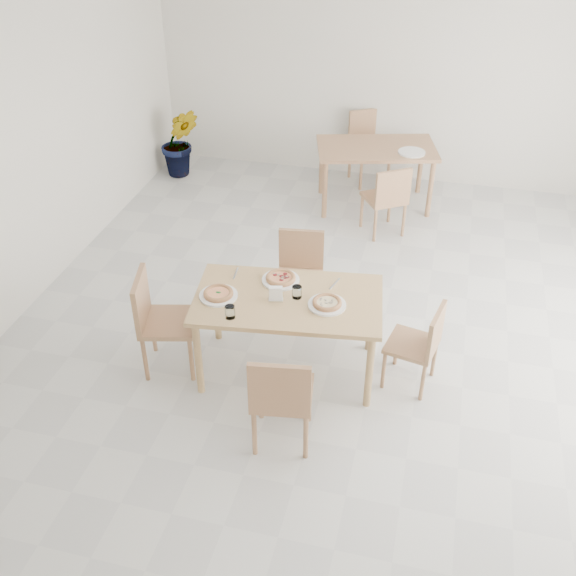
% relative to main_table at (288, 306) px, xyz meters
% --- Properties ---
extents(main_table, '(1.60, 1.03, 0.75)m').
position_rel_main_table_xyz_m(main_table, '(0.00, 0.00, 0.00)').
color(main_table, tan).
rests_on(main_table, ground).
extents(chair_south, '(0.50, 0.50, 0.89)m').
position_rel_main_table_xyz_m(chair_south, '(0.16, -0.84, -0.15)').
color(chair_south, '#A67D53').
rests_on(chair_south, ground).
extents(chair_north, '(0.46, 0.46, 0.84)m').
position_rel_main_table_xyz_m(chair_north, '(-0.09, 0.82, -0.18)').
color(chair_north, '#A67D53').
rests_on(chair_north, ground).
extents(chair_west, '(0.54, 0.54, 0.90)m').
position_rel_main_table_xyz_m(chair_west, '(-1.06, -0.20, -0.14)').
color(chair_west, '#A67D53').
rests_on(chair_west, ground).
extents(chair_east, '(0.46, 0.46, 0.78)m').
position_rel_main_table_xyz_m(chair_east, '(1.08, 0.08, -0.22)').
color(chair_east, '#A67D53').
rests_on(chair_east, ground).
extents(plate_margherita, '(0.31, 0.31, 0.02)m').
position_rel_main_table_xyz_m(plate_margherita, '(-0.54, -0.11, 0.09)').
color(plate_margherita, white).
rests_on(plate_margherita, main_table).
extents(plate_mushroom, '(0.30, 0.30, 0.02)m').
position_rel_main_table_xyz_m(plate_mushroom, '(0.32, -0.03, 0.09)').
color(plate_mushroom, white).
rests_on(plate_mushroom, main_table).
extents(plate_pepperoni, '(0.31, 0.31, 0.02)m').
position_rel_main_table_xyz_m(plate_pepperoni, '(-0.12, 0.22, 0.09)').
color(plate_pepperoni, white).
rests_on(plate_pepperoni, main_table).
extents(pizza_margherita, '(0.32, 0.32, 0.03)m').
position_rel_main_table_xyz_m(pizza_margherita, '(-0.54, -0.11, 0.11)').
color(pizza_margherita, tan).
rests_on(pizza_margherita, plate_margherita).
extents(pizza_mushroom, '(0.29, 0.29, 0.03)m').
position_rel_main_table_xyz_m(pizza_mushroom, '(0.32, -0.03, 0.11)').
color(pizza_mushroom, tan).
rests_on(pizza_mushroom, plate_mushroom).
extents(pizza_pepperoni, '(0.32, 0.32, 0.03)m').
position_rel_main_table_xyz_m(pizza_pepperoni, '(-0.12, 0.22, 0.11)').
color(pizza_pepperoni, tan).
rests_on(pizza_pepperoni, plate_pepperoni).
extents(tumbler_a, '(0.08, 0.08, 0.10)m').
position_rel_main_table_xyz_m(tumbler_a, '(0.07, 0.03, 0.13)').
color(tumbler_a, white).
rests_on(tumbler_a, main_table).
extents(tumbler_b, '(0.08, 0.08, 0.10)m').
position_rel_main_table_xyz_m(tumbler_b, '(-0.37, -0.35, 0.13)').
color(tumbler_b, white).
rests_on(tumbler_b, main_table).
extents(napkin_holder, '(0.13, 0.08, 0.13)m').
position_rel_main_table_xyz_m(napkin_holder, '(-0.08, -0.06, 0.15)').
color(napkin_holder, silver).
rests_on(napkin_holder, main_table).
extents(fork_a, '(0.06, 0.18, 0.01)m').
position_rel_main_table_xyz_m(fork_a, '(0.33, 0.28, 0.09)').
color(fork_a, silver).
rests_on(fork_a, main_table).
extents(fork_b, '(0.03, 0.18, 0.01)m').
position_rel_main_table_xyz_m(fork_b, '(-0.51, 0.23, 0.09)').
color(fork_b, silver).
rests_on(fork_b, main_table).
extents(second_table, '(1.53, 1.11, 0.75)m').
position_rel_main_table_xyz_m(second_table, '(0.27, 3.20, -0.01)').
color(second_table, '#A67D53').
rests_on(second_table, ground).
extents(chair_back_s, '(0.57, 0.57, 0.84)m').
position_rel_main_table_xyz_m(chair_back_s, '(0.51, 2.50, -0.18)').
color(chair_back_s, '#A67D53').
rests_on(chair_back_s, ground).
extents(chair_back_n, '(0.61, 0.61, 0.90)m').
position_rel_main_table_xyz_m(chair_back_n, '(0.07, 3.90, -0.15)').
color(chair_back_n, '#A67D53').
rests_on(chair_back_n, ground).
extents(plate_empty, '(0.31, 0.31, 0.02)m').
position_rel_main_table_xyz_m(plate_empty, '(0.68, 3.12, 0.09)').
color(plate_empty, white).
rests_on(plate_empty, second_table).
extents(potted_plant, '(0.61, 0.56, 0.91)m').
position_rel_main_table_xyz_m(potted_plant, '(-2.31, 3.44, -0.21)').
color(potted_plant, '#2E681F').
rests_on(potted_plant, ground).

